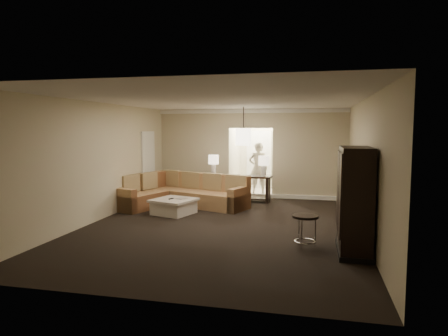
% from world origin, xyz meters
% --- Properties ---
extents(ground, '(8.00, 8.00, 0.00)m').
position_xyz_m(ground, '(0.00, 0.00, 0.00)').
color(ground, black).
rests_on(ground, ground).
extents(wall_back, '(6.00, 0.04, 2.80)m').
position_xyz_m(wall_back, '(0.00, 4.00, 1.40)').
color(wall_back, beige).
rests_on(wall_back, ground).
extents(wall_front, '(6.00, 0.04, 2.80)m').
position_xyz_m(wall_front, '(0.00, -4.00, 1.40)').
color(wall_front, beige).
rests_on(wall_front, ground).
extents(wall_left, '(0.04, 8.00, 2.80)m').
position_xyz_m(wall_left, '(-3.00, 0.00, 1.40)').
color(wall_left, beige).
rests_on(wall_left, ground).
extents(wall_right, '(0.04, 8.00, 2.80)m').
position_xyz_m(wall_right, '(3.00, 0.00, 1.40)').
color(wall_right, beige).
rests_on(wall_right, ground).
extents(ceiling, '(6.00, 8.00, 0.02)m').
position_xyz_m(ceiling, '(0.00, 0.00, 2.80)').
color(ceiling, silver).
rests_on(ceiling, wall_back).
extents(crown_molding, '(6.00, 0.10, 0.12)m').
position_xyz_m(crown_molding, '(0.00, 3.95, 2.73)').
color(crown_molding, white).
rests_on(crown_molding, wall_back).
extents(baseboard, '(6.00, 0.10, 0.12)m').
position_xyz_m(baseboard, '(0.00, 3.95, 0.06)').
color(baseboard, white).
rests_on(baseboard, ground).
extents(side_door, '(0.05, 0.90, 2.10)m').
position_xyz_m(side_door, '(-2.97, 2.80, 1.05)').
color(side_door, white).
rests_on(side_door, ground).
extents(foyer, '(1.44, 2.02, 2.80)m').
position_xyz_m(foyer, '(0.00, 5.34, 1.30)').
color(foyer, white).
rests_on(foyer, ground).
extents(sectional_sofa, '(3.68, 2.62, 0.92)m').
position_xyz_m(sectional_sofa, '(-1.73, 2.01, 0.37)').
color(sectional_sofa, brown).
rests_on(sectional_sofa, ground).
extents(coffee_table, '(1.21, 1.21, 0.41)m').
position_xyz_m(coffee_table, '(-1.50, 1.00, 0.20)').
color(coffee_table, silver).
rests_on(coffee_table, ground).
extents(console_table, '(2.05, 0.61, 0.78)m').
position_xyz_m(console_table, '(-0.24, 3.20, 0.47)').
color(console_table, black).
rests_on(console_table, ground).
extents(armoire, '(0.55, 1.30, 1.86)m').
position_xyz_m(armoire, '(2.69, -1.32, 0.89)').
color(armoire, black).
rests_on(armoire, ground).
extents(drink_table, '(0.48, 0.48, 0.60)m').
position_xyz_m(drink_table, '(1.86, -1.20, 0.43)').
color(drink_table, black).
rests_on(drink_table, ground).
extents(table_lamp_left, '(0.31, 0.31, 0.60)m').
position_xyz_m(table_lamp_left, '(-1.02, 3.26, 1.18)').
color(table_lamp_left, white).
rests_on(table_lamp_left, console_table).
extents(table_lamp_right, '(0.31, 0.31, 0.60)m').
position_xyz_m(table_lamp_right, '(0.53, 3.14, 1.18)').
color(table_lamp_right, white).
rests_on(table_lamp_right, console_table).
extents(pendant_light, '(0.38, 0.38, 1.09)m').
position_xyz_m(pendant_light, '(0.00, 2.70, 1.95)').
color(pendant_light, black).
rests_on(pendant_light, ceiling).
extents(person, '(0.72, 0.51, 1.93)m').
position_xyz_m(person, '(0.18, 4.53, 0.97)').
color(person, beige).
rests_on(person, ground).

